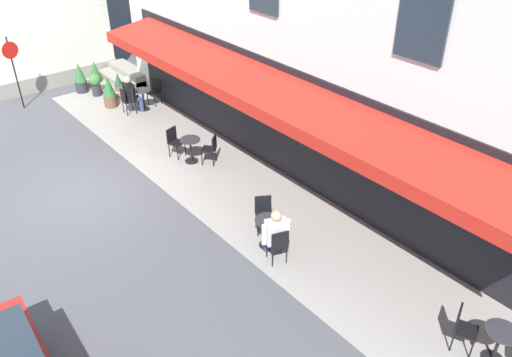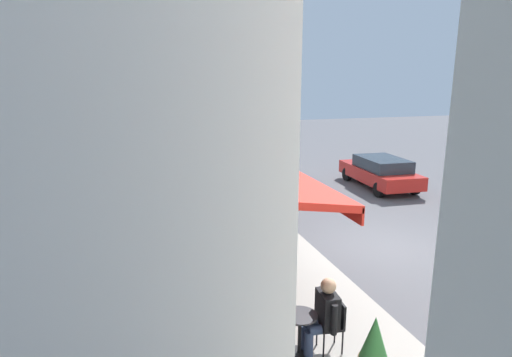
% 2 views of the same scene
% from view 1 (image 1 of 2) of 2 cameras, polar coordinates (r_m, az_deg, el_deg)
% --- Properties ---
extents(ground_plane, '(70.00, 70.00, 0.00)m').
position_cam_1_polar(ground_plane, '(14.67, -18.68, -1.68)').
color(ground_plane, '#4C4C51').
extents(sidewalk_cafe_terrace, '(20.50, 3.20, 0.01)m').
position_cam_1_polar(sidewalk_cafe_terrace, '(13.61, -0.02, -2.58)').
color(sidewalk_cafe_terrace, gray).
rests_on(sidewalk_cafe_terrace, ground_plane).
extents(back_alley_steps, '(2.40, 1.75, 0.60)m').
position_cam_1_polar(back_alley_steps, '(21.62, -14.57, 10.75)').
color(back_alley_steps, gray).
rests_on(back_alley_steps, ground_plane).
extents(cafe_table_near_entrance, '(0.60, 0.60, 0.75)m').
position_cam_1_polar(cafe_table_near_entrance, '(18.98, -12.43, 8.86)').
color(cafe_table_near_entrance, black).
rests_on(cafe_table_near_entrance, ground_plane).
extents(cafe_chair_black_corner_right, '(0.43, 0.43, 0.91)m').
position_cam_1_polar(cafe_chair_black_corner_right, '(18.76, -14.22, 8.52)').
color(cafe_chair_black_corner_right, black).
rests_on(cafe_chair_black_corner_right, ground_plane).
extents(cafe_chair_black_facing_street, '(0.50, 0.50, 0.91)m').
position_cam_1_polar(cafe_chair_black_facing_street, '(19.37, -11.14, 9.66)').
color(cafe_chair_black_facing_street, black).
rests_on(cafe_chair_black_facing_street, ground_plane).
extents(cafe_table_mid_terrace, '(0.60, 0.60, 0.75)m').
position_cam_1_polar(cafe_table_mid_terrace, '(15.29, -7.28, 3.49)').
color(cafe_table_mid_terrace, black).
rests_on(cafe_table_mid_terrace, ground_plane).
extents(cafe_chair_black_by_window, '(0.50, 0.50, 0.91)m').
position_cam_1_polar(cafe_chair_black_by_window, '(15.65, -9.06, 4.28)').
color(cafe_chair_black_by_window, black).
rests_on(cafe_chair_black_by_window, ground_plane).
extents(cafe_chair_black_back_row, '(0.56, 0.56, 0.91)m').
position_cam_1_polar(cafe_chair_black_back_row, '(15.09, -5.00, 3.48)').
color(cafe_chair_black_back_row, black).
rests_on(cafe_chair_black_back_row, ground_plane).
extents(cafe_table_streetside, '(0.60, 0.60, 0.75)m').
position_cam_1_polar(cafe_table_streetside, '(11.86, 1.30, -5.60)').
color(cafe_table_streetside, black).
rests_on(cafe_table_streetside, ground_plane).
extents(cafe_chair_black_kerbside, '(0.51, 0.51, 0.91)m').
position_cam_1_polar(cafe_chair_black_kerbside, '(11.37, 2.49, -7.19)').
color(cafe_chair_black_kerbside, black).
rests_on(cafe_chair_black_kerbside, ground_plane).
extents(cafe_chair_black_near_door, '(0.55, 0.55, 0.91)m').
position_cam_1_polar(cafe_chair_black_near_door, '(12.33, 0.84, -3.62)').
color(cafe_chair_black_near_door, black).
rests_on(cafe_chair_black_near_door, ground_plane).
extents(cafe_table_far_end, '(0.60, 0.60, 0.75)m').
position_cam_1_polar(cafe_table_far_end, '(10.43, 25.35, -15.98)').
color(cafe_table_far_end, black).
rests_on(cafe_table_far_end, ground_plane).
extents(cafe_chair_black_corner_left, '(0.52, 0.52, 0.91)m').
position_cam_1_polar(cafe_chair_black_corner_left, '(10.36, 21.92, -14.91)').
color(cafe_chair_black_corner_left, black).
rests_on(cafe_chair_black_corner_left, ground_plane).
extents(seated_patron_in_black, '(0.71, 0.61, 1.36)m').
position_cam_1_polar(seated_patron_in_black, '(18.76, -13.67, 9.18)').
color(seated_patron_in_black, navy).
rests_on(seated_patron_in_black, ground_plane).
extents(seated_companion_in_white, '(0.63, 0.65, 1.32)m').
position_cam_1_polar(seated_companion_in_white, '(11.43, 2.09, -5.94)').
color(seated_companion_in_white, navy).
rests_on(seated_companion_in_white, ground_plane).
extents(no_parking_sign, '(0.16, 0.57, 2.60)m').
position_cam_1_polar(no_parking_sign, '(20.06, -25.44, 11.78)').
color(no_parking_sign, black).
rests_on(no_parking_sign, ground_plane).
extents(potted_plant_under_sign, '(0.47, 0.47, 1.15)m').
position_cam_1_polar(potted_plant_under_sign, '(19.50, -15.98, 9.22)').
color(potted_plant_under_sign, brown).
rests_on(potted_plant_under_sign, ground_plane).
extents(potted_plant_entrance_left, '(0.46, 0.46, 1.16)m').
position_cam_1_polar(potted_plant_entrance_left, '(21.16, -18.94, 10.52)').
color(potted_plant_entrance_left, '#2D2D33').
rests_on(potted_plant_entrance_left, ground_plane).
extents(potted_plant_entrance_right, '(0.39, 0.39, 1.03)m').
position_cam_1_polar(potted_plant_entrance_right, '(21.65, -17.40, 11.09)').
color(potted_plant_entrance_right, brown).
rests_on(potted_plant_entrance_right, ground_plane).
extents(potted_plant_mid_terrace, '(0.34, 0.34, 0.85)m').
position_cam_1_polar(potted_plant_mid_terrace, '(20.60, -15.02, 10.14)').
color(potted_plant_mid_terrace, brown).
rests_on(potted_plant_mid_terrace, ground_plane).
extents(potted_plant_by_steps, '(0.45, 0.45, 0.85)m').
position_cam_1_polar(potted_plant_by_steps, '(20.67, -17.39, 10.02)').
color(potted_plant_by_steps, '#2D2D33').
rests_on(potted_plant_by_steps, ground_plane).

